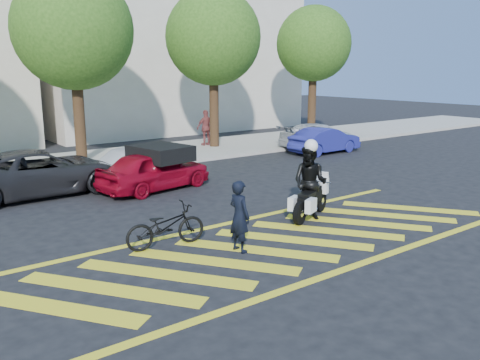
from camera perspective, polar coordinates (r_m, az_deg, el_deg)
ground at (r=11.41m, az=4.09°, el=-7.20°), size 90.00×90.00×0.00m
sidewalk at (r=21.62m, az=-17.28°, el=1.90°), size 60.00×5.00×0.15m
crosswalk at (r=11.39m, az=3.94°, el=-7.22°), size 12.33×4.00×0.01m
building_right at (r=33.27m, az=-8.34°, el=15.23°), size 16.00×8.00×11.00m
tree_center at (r=21.43m, az=-17.91°, el=15.28°), size 4.60×4.60×7.56m
tree_right at (r=24.40m, az=-2.84°, el=15.32°), size 4.40×4.40×7.41m
tree_far_right at (r=28.56m, az=8.37°, el=14.59°), size 4.00×4.00×7.10m
officer_bike at (r=10.74m, az=-0.07°, el=-4.09°), size 0.41×0.59×1.55m
bicycle at (r=11.20m, az=-8.36°, el=-5.13°), size 1.86×0.84×0.95m
police_motorcycle at (r=13.29m, az=7.89°, el=-2.28°), size 1.88×1.06×0.88m
officer_moto at (r=13.17m, az=7.87°, el=-0.27°), size 1.03×1.14×1.91m
red_convertible at (r=16.41m, az=-9.57°, el=1.10°), size 4.00×2.18×1.29m
parked_mid_left at (r=16.73m, az=-21.57°, el=0.81°), size 5.12×2.45×1.41m
parked_mid_right at (r=18.01m, az=-11.03°, el=2.02°), size 3.89×1.98×1.27m
parked_right at (r=23.62m, az=9.52°, el=4.43°), size 3.63×1.34×1.19m
parked_far_right at (r=25.01m, az=8.79°, el=4.92°), size 4.24×1.91×1.21m
pedestrian_right at (r=24.69m, az=-3.82°, el=5.88°), size 1.03×0.48×1.71m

